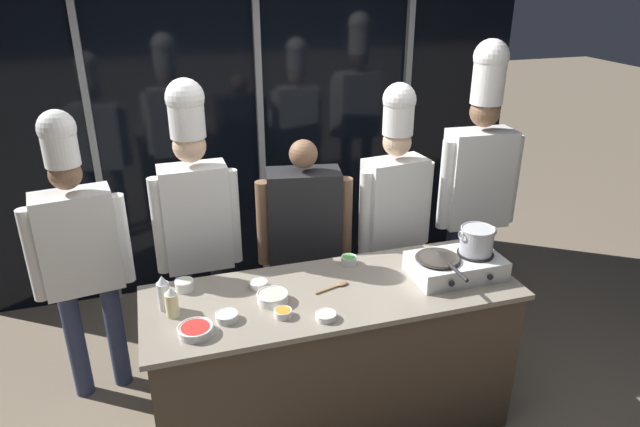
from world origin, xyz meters
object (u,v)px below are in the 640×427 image
prep_bowl_chicken (273,297)px  chef_head (78,243)px  prep_bowl_bell_pepper (196,330)px  prep_bowl_onion (259,284)px  chef_pastry (478,173)px  prep_bowl_carrots (283,313)px  serving_spoon_slotted (337,285)px  stock_pot (477,240)px  squeeze_bottle_clear (164,293)px  squeeze_bottle_oil (172,303)px  chef_sous (196,212)px  prep_bowl_garlic (326,316)px  person_guest (304,233)px  prep_bowl_bean_sprouts (184,284)px  chef_line (394,202)px  frying_pan (439,256)px  portable_stove (456,265)px  prep_bowl_scallions (349,260)px  prep_bowl_rice (227,316)px

prep_bowl_chicken → chef_head: chef_head is taller
prep_bowl_bell_pepper → chef_head: (-0.57, 0.92, 0.11)m
prep_bowl_onion → chef_pastry: (1.66, 0.56, 0.27)m
prep_bowl_carrots → serving_spoon_slotted: 0.40m
stock_pot → squeeze_bottle_clear: 1.72m
stock_pot → prep_bowl_onion: size_ratio=2.16×
squeeze_bottle_oil → chef_pastry: chef_pastry is taller
chef_sous → prep_bowl_garlic: bearing=117.4°
person_guest → serving_spoon_slotted: bearing=100.1°
squeeze_bottle_clear → prep_bowl_garlic: 0.83m
chef_head → person_guest: (1.36, -0.02, -0.12)m
prep_bowl_bean_sprouts → chef_line: 1.48m
stock_pot → chef_head: chef_head is taller
prep_bowl_bell_pepper → person_guest: 1.20m
frying_pan → prep_bowl_bean_sprouts: (-1.36, 0.29, -0.11)m
prep_bowl_onion → serving_spoon_slotted: prep_bowl_onion is taller
portable_stove → prep_bowl_scallions: bearing=150.8°
portable_stove → stock_pot: stock_pot is taller
prep_bowl_chicken → chef_pastry: 1.79m
portable_stove → frying_pan: bearing=-177.6°
prep_bowl_bean_sprouts → chef_line: chef_line is taller
prep_bowl_bean_sprouts → chef_sous: chef_sous is taller
prep_bowl_carrots → chef_sous: chef_sous is taller
prep_bowl_rice → squeeze_bottle_oil: bearing=154.7°
chef_head → chef_pastry: chef_pastry is taller
portable_stove → prep_bowl_carrots: size_ratio=5.56×
prep_bowl_bell_pepper → person_guest: bearing=48.8°
prep_bowl_garlic → squeeze_bottle_oil: bearing=160.7°
prep_bowl_bell_pepper → chef_head: size_ratio=0.09×
prep_bowl_onion → prep_bowl_rice: 0.34m
prep_bowl_rice → person_guest: 1.04m
prep_bowl_rice → prep_bowl_bean_sprouts: bearing=116.3°
prep_bowl_chicken → chef_head: (-0.99, 0.75, 0.10)m
squeeze_bottle_clear → prep_bowl_bell_pepper: 0.30m
squeeze_bottle_oil → person_guest: person_guest is taller
serving_spoon_slotted → chef_line: size_ratio=0.11×
prep_bowl_rice → prep_bowl_chicken: (0.25, 0.10, 0.01)m
prep_bowl_scallions → chef_sous: 0.96m
prep_bowl_scallions → squeeze_bottle_oil: bearing=-166.2°
prep_bowl_bell_pepper → serving_spoon_slotted: 0.81m
portable_stove → prep_bowl_garlic: 0.86m
prep_bowl_bean_sprouts → prep_bowl_scallions: bearing=1.1°
portable_stove → chef_line: (-0.08, 0.70, 0.12)m
squeeze_bottle_oil → chef_sous: 0.75m
squeeze_bottle_oil → prep_bowl_chicken: 0.51m
prep_bowl_bell_pepper → prep_bowl_garlic: bearing=-5.7°
squeeze_bottle_oil → prep_bowl_rice: size_ratio=1.41×
prep_bowl_scallions → chef_line: bearing=41.5°
frying_pan → squeeze_bottle_clear: size_ratio=2.25×
prep_bowl_bean_sprouts → frying_pan: bearing=-11.8°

